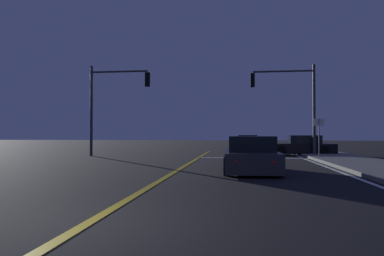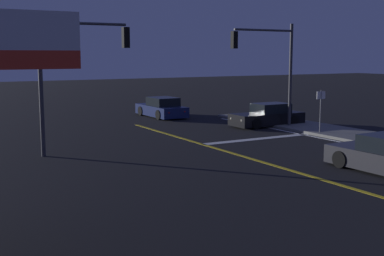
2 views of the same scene
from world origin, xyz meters
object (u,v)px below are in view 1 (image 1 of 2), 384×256
car_following_oncoming_black (302,147)px  traffic_signal_near_right (291,95)px  street_sign_corner (319,131)px  car_side_waiting_navy (247,144)px  traffic_signal_far_left (112,96)px  car_mid_block_charcoal (251,157)px

car_following_oncoming_black → traffic_signal_near_right: traffic_signal_near_right is taller
street_sign_corner → car_side_waiting_navy: bearing=108.7°
traffic_signal_far_left → car_side_waiting_navy: bearing=47.6°
traffic_signal_far_left → street_sign_corner: traffic_signal_far_left is taller
car_following_oncoming_black → traffic_signal_near_right: size_ratio=0.76×
traffic_signal_near_right → traffic_signal_far_left: size_ratio=1.00×
street_sign_corner → car_mid_block_charcoal: bearing=-118.0°
car_following_oncoming_black → traffic_signal_far_left: traffic_signal_far_left is taller
traffic_signal_far_left → traffic_signal_near_right: bearing=6.9°
car_following_oncoming_black → car_mid_block_charcoal: 12.23m
car_following_oncoming_black → street_sign_corner: size_ratio=1.91×
car_following_oncoming_black → traffic_signal_near_right: 3.69m
car_following_oncoming_black → traffic_signal_far_left: (-12.36, -2.63, 3.34)m
car_side_waiting_navy → car_mid_block_charcoal: bearing=-91.9°
car_mid_block_charcoal → traffic_signal_near_right: bearing=73.2°
traffic_signal_near_right → traffic_signal_far_left: bearing=6.9°
car_mid_block_charcoal → traffic_signal_far_left: 12.90m
car_following_oncoming_black → traffic_signal_far_left: 13.07m
car_mid_block_charcoal → traffic_signal_far_left: (-8.60, 9.01, 3.34)m
car_following_oncoming_black → street_sign_corner: 4.16m
car_mid_block_charcoal → traffic_signal_far_left: bearing=132.4°
car_mid_block_charcoal → car_following_oncoming_black: bearing=70.9°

